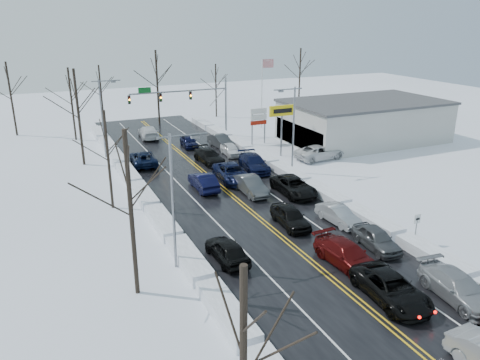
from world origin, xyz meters
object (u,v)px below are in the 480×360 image
traffic_signal_mast (190,98)px  dealership_building (364,121)px  oncoming_car_0 (204,189)px  tires_plus_sign (282,114)px  flagpole (263,88)px

traffic_signal_mast → dealership_building: traffic_signal_mast is taller
traffic_signal_mast → dealership_building: bearing=-25.9°
oncoming_car_0 → tires_plus_sign: bearing=-149.4°
traffic_signal_mast → tires_plus_sign: traffic_signal_mast is taller
traffic_signal_mast → oncoming_car_0: size_ratio=2.73×
tires_plus_sign → dealership_building: 13.82m
flagpole → oncoming_car_0: 27.61m
flagpole → dealership_building: 15.24m
flagpole → dealership_building: bearing=-53.7°
traffic_signal_mast → dealership_building: 23.01m
traffic_signal_mast → flagpole: size_ratio=1.33×
traffic_signal_mast → dealership_building: (20.53, -9.99, -2.82)m
tires_plus_sign → flagpole: size_ratio=0.60×
tires_plus_sign → dealership_building: (13.48, 2.01, -2.34)m
tires_plus_sign → oncoming_car_0: bearing=-150.5°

